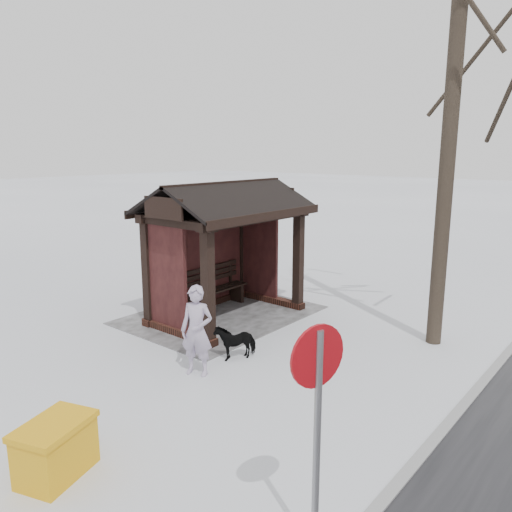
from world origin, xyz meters
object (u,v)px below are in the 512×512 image
at_px(bus_shelter, 221,223).
at_px(tree_near, 459,9).
at_px(road_sign, 317,392).
at_px(dog, 235,341).
at_px(pedestrian, 197,331).
at_px(grit_bin, 56,449).

relative_size(bus_shelter, tree_near, 0.40).
distance_m(tree_near, road_sign, 7.58).
xyz_separation_m(bus_shelter, tree_near, (-1.50, 4.36, 3.99)).
relative_size(dog, road_sign, 0.33).
relative_size(pedestrian, road_sign, 0.68).
xyz_separation_m(grit_bin, road_sign, (-0.95, 2.95, 1.31)).
relative_size(bus_shelter, grit_bin, 3.49).
xyz_separation_m(dog, road_sign, (2.94, 3.63, 1.34)).
bearing_deg(dog, road_sign, -14.16).
bearing_deg(tree_near, pedestrian, -32.75).
xyz_separation_m(pedestrian, dog, (-0.94, 0.03, -0.46)).
bearing_deg(pedestrian, tree_near, 35.40).
height_order(dog, road_sign, road_sign).
height_order(dog, grit_bin, grit_bin).
height_order(tree_near, road_sign, tree_near).
height_order(pedestrian, dog, pedestrian).
height_order(bus_shelter, grit_bin, bus_shelter).
xyz_separation_m(dog, grit_bin, (3.89, 0.68, 0.03)).
bearing_deg(tree_near, bus_shelter, -71.01).
bearing_deg(dog, tree_near, 75.07).
bearing_deg(road_sign, pedestrian, -102.09).
relative_size(bus_shelter, road_sign, 1.57).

